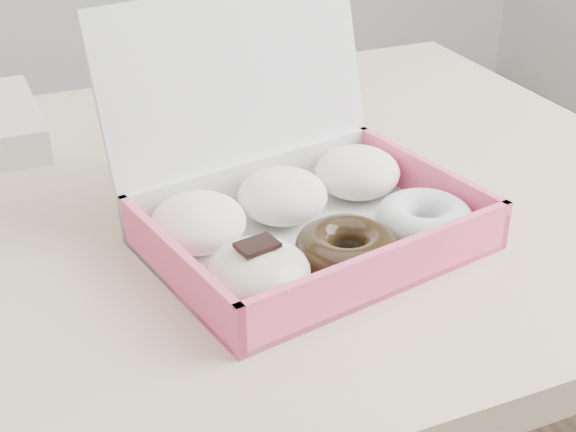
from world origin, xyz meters
name	(u,v)px	position (x,y,z in m)	size (l,w,h in m)	color
table	(162,269)	(0.00, 0.00, 0.67)	(1.20, 0.80, 0.75)	#D5B18C
donut_box	(300,207)	(0.12, -0.12, 0.79)	(0.36, 0.33, 0.22)	silver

